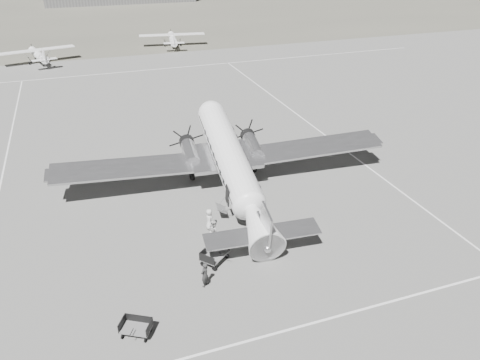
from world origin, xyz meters
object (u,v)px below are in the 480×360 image
Objects in this scene: light_plane_right at (172,40)px; passenger at (209,219)px; baggage_cart_far at (136,328)px; ground_crew at (205,275)px; dc3_airliner at (231,164)px; ramp_agent at (214,231)px; baggage_cart_near at (215,255)px; light_plane_left at (38,56)px.

light_plane_right reaches higher than passenger.
baggage_cart_far is 1.00× the size of ground_crew.
light_plane_right is at bearing -1.23° from passenger.
ramp_agent is at bearing -114.24° from dc3_airliner.
light_plane_right is at bearing -11.94° from ramp_agent.
ramp_agent is (1.77, 4.09, 0.00)m from ground_crew.
dc3_airliner is at bearing -27.22° from passenger.
light_plane_right is at bearing 40.20° from baggage_cart_near.
passenger is (0.72, 3.69, 0.24)m from baggage_cart_near.
passenger is at bearing -6.82° from ramp_agent.
light_plane_right is 6.20× the size of baggage_cart_near.
baggage_cart_far is at bearing 178.71° from baggage_cart_near.
light_plane_left is 1.00× the size of light_plane_right.
passenger is at bearing -145.70° from ground_crew.
light_plane_left reaches higher than ground_crew.
dc3_airliner is 5.44m from passenger.
light_plane_right is at bearing 87.10° from dc3_airliner.
ground_crew reaches higher than passenger.
ground_crew is at bearing -161.25° from baggage_cart_near.
ground_crew is at bearing -112.04° from dc3_airliner.
dc3_airliner is 2.33× the size of light_plane_right.
light_plane_left is 6.19× the size of baggage_cart_near.
ramp_agent is at bearing 77.42° from baggage_cart_far.
baggage_cart_near is at bearing 177.48° from passenger.
baggage_cart_near is at bearing -158.40° from ground_crew.
light_plane_right is 59.21m from passenger.
baggage_cart_near is 7.00m from baggage_cart_far.
light_plane_right reaches higher than baggage_cart_near.
light_plane_right is at bearing 106.51° from baggage_cart_far.
dc3_airliner is 14.46× the size of baggage_cart_near.
ground_crew is 1.00× the size of ramp_agent.
light_plane_left is at bearing -158.37° from light_plane_right.
light_plane_left reaches higher than baggage_cart_near.
baggage_cart_near is at bearing 68.91° from baggage_cart_far.
ground_crew is (4.30, 2.45, 0.35)m from baggage_cart_far.
dc3_airliner is 6.71m from ramp_agent.
passenger reaches higher than baggage_cart_far.
light_plane_right is 7.60× the size of passenger.
ground_crew is at bearing -94.05° from light_plane_left.
baggage_cart_near is at bearing -110.81° from dc3_airliner.
dc3_airliner reaches higher than passenger.
baggage_cart_far is 8.93m from ramp_agent.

